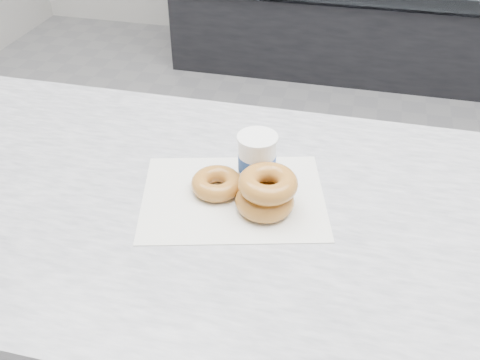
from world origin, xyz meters
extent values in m
plane|color=gray|center=(0.00, 0.00, 0.00)|extent=(5.00, 5.00, 0.00)
cube|color=silver|center=(0.00, -0.60, 0.88)|extent=(3.06, 0.76, 0.04)
cube|color=black|center=(0.00, 2.10, 0.25)|extent=(2.40, 0.70, 0.50)
cube|color=silver|center=(-0.19, -0.58, 0.90)|extent=(0.40, 0.34, 0.00)
torus|color=#C57336|center=(-0.22, -0.57, 0.92)|extent=(0.13, 0.13, 0.03)
torus|color=#C57336|center=(-0.13, -0.60, 0.92)|extent=(0.11, 0.11, 0.04)
torus|color=#C57336|center=(-0.12, -0.60, 0.96)|extent=(0.15, 0.15, 0.04)
cylinder|color=white|center=(-0.16, -0.52, 0.95)|extent=(0.08, 0.08, 0.10)
cylinder|color=white|center=(-0.16, -0.52, 1.00)|extent=(0.08, 0.08, 0.01)
cylinder|color=navy|center=(-0.16, -0.52, 0.95)|extent=(0.08, 0.08, 0.03)
camera|label=1|loc=(0.01, -1.34, 1.52)|focal=40.00mm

